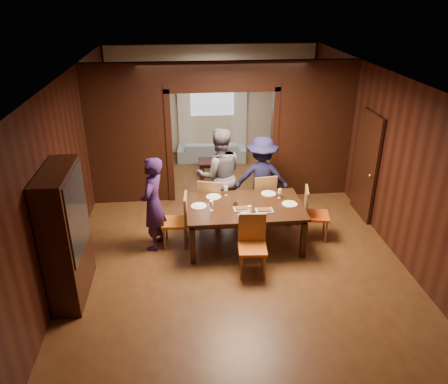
{
  "coord_description": "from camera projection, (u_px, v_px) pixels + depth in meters",
  "views": [
    {
      "loc": [
        -0.82,
        -7.04,
        4.2
      ],
      "look_at": [
        -0.16,
        -0.4,
        1.05
      ],
      "focal_mm": 35.0,
      "sensor_mm": 36.0,
      "label": 1
    }
  ],
  "objects": [
    {
      "name": "floor",
      "position": [
        230.0,
        233.0,
        8.2
      ],
      "size": [
        9.0,
        9.0,
        0.0
      ],
      "primitive_type": "plane",
      "color": "#553118",
      "rests_on": "ground"
    },
    {
      "name": "ceiling",
      "position": [
        232.0,
        76.0,
        6.96
      ],
      "size": [
        5.5,
        9.0,
        0.02
      ],
      "primitive_type": "cube",
      "color": "silver",
      "rests_on": "room_walls"
    },
    {
      "name": "room_walls",
      "position": [
        221.0,
        127.0,
        9.25
      ],
      "size": [
        5.52,
        9.01,
        2.9
      ],
      "color": "black",
      "rests_on": "floor"
    },
    {
      "name": "person_purple",
      "position": [
        153.0,
        204.0,
        7.44
      ],
      "size": [
        0.56,
        0.7,
        1.68
      ],
      "primitive_type": "imported",
      "rotation": [
        0.0,
        0.0,
        -1.87
      ],
      "color": "#331A4E",
      "rests_on": "floor"
    },
    {
      "name": "person_grey",
      "position": [
        219.0,
        175.0,
        8.33
      ],
      "size": [
        0.97,
        0.79,
        1.86
      ],
      "primitive_type": "imported",
      "rotation": [
        0.0,
        0.0,
        3.23
      ],
      "color": "#53535A",
      "rests_on": "floor"
    },
    {
      "name": "person_navy",
      "position": [
        262.0,
        178.0,
        8.47
      ],
      "size": [
        1.15,
        0.76,
        1.66
      ],
      "primitive_type": "imported",
      "rotation": [
        0.0,
        0.0,
        3.0
      ],
      "color": "#171839",
      "rests_on": "floor"
    },
    {
      "name": "sofa",
      "position": [
        212.0,
        151.0,
        11.55
      ],
      "size": [
        1.83,
        0.83,
        0.52
      ],
      "primitive_type": "imported",
      "rotation": [
        0.0,
        0.0,
        3.07
      ],
      "color": "#93ADC0",
      "rests_on": "floor"
    },
    {
      "name": "serving_bowl",
      "position": [
        249.0,
        201.0,
        7.62
      ],
      "size": [
        0.28,
        0.28,
        0.07
      ],
      "primitive_type": "imported",
      "color": "black",
      "rests_on": "dining_table"
    },
    {
      "name": "dining_table",
      "position": [
        244.0,
        224.0,
        7.73
      ],
      "size": [
        2.02,
        1.25,
        0.76
      ],
      "primitive_type": "cube",
      "color": "black",
      "rests_on": "floor"
    },
    {
      "name": "coffee_table",
      "position": [
        215.0,
        168.0,
        10.6
      ],
      "size": [
        0.8,
        0.5,
        0.4
      ],
      "primitive_type": "cube",
      "color": "black",
      "rests_on": "floor"
    },
    {
      "name": "chair_left",
      "position": [
        175.0,
        220.0,
        7.64
      ],
      "size": [
        0.47,
        0.47,
        0.97
      ],
      "primitive_type": null,
      "rotation": [
        0.0,
        0.0,
        -1.64
      ],
      "color": "orange",
      "rests_on": "floor"
    },
    {
      "name": "chair_right",
      "position": [
        316.0,
        214.0,
        7.86
      ],
      "size": [
        0.52,
        0.52,
        0.97
      ],
      "primitive_type": null,
      "rotation": [
        0.0,
        0.0,
        1.36
      ],
      "color": "#E24E15",
      "rests_on": "floor"
    },
    {
      "name": "chair_far_l",
      "position": [
        212.0,
        201.0,
        8.33
      ],
      "size": [
        0.54,
        0.54,
        0.97
      ],
      "primitive_type": null,
      "rotation": [
        0.0,
        0.0,
        2.86
      ],
      "color": "orange",
      "rests_on": "floor"
    },
    {
      "name": "chair_far_r",
      "position": [
        262.0,
        196.0,
        8.54
      ],
      "size": [
        0.5,
        0.5,
        0.97
      ],
      "primitive_type": null,
      "rotation": [
        0.0,
        0.0,
        3.28
      ],
      "color": "red",
      "rests_on": "floor"
    },
    {
      "name": "chair_near",
      "position": [
        253.0,
        247.0,
        6.87
      ],
      "size": [
        0.47,
        0.47,
        0.97
      ],
      "primitive_type": null,
      "rotation": [
        0.0,
        0.0,
        -0.08
      ],
      "color": "#D15713",
      "rests_on": "floor"
    },
    {
      "name": "hutch",
      "position": [
        66.0,
        235.0,
        6.2
      ],
      "size": [
        0.4,
        1.2,
        2.0
      ],
      "primitive_type": "cube",
      "color": "black",
      "rests_on": "floor"
    },
    {
      "name": "door_right",
      "position": [
        366.0,
        166.0,
        8.44
      ],
      "size": [
        0.06,
        0.9,
        2.1
      ],
      "primitive_type": "cube",
      "color": "black",
      "rests_on": "floor"
    },
    {
      "name": "window_far",
      "position": [
        212.0,
        91.0,
        11.47
      ],
      "size": [
        1.2,
        0.03,
        1.3
      ],
      "primitive_type": "cube",
      "color": "silver",
      "rests_on": "back_wall"
    },
    {
      "name": "curtain_left",
      "position": [
        184.0,
        109.0,
        11.56
      ],
      "size": [
        0.35,
        0.06,
        2.4
      ],
      "primitive_type": "cube",
      "color": "white",
      "rests_on": "back_wall"
    },
    {
      "name": "curtain_right",
      "position": [
        240.0,
        108.0,
        11.69
      ],
      "size": [
        0.35,
        0.06,
        2.4
      ],
      "primitive_type": "cube",
      "color": "white",
      "rests_on": "back_wall"
    },
    {
      "name": "plate_left",
      "position": [
        199.0,
        206.0,
        7.53
      ],
      "size": [
        0.27,
        0.27,
        0.01
      ],
      "primitive_type": "cylinder",
      "color": "silver",
      "rests_on": "dining_table"
    },
    {
      "name": "plate_far_l",
      "position": [
        214.0,
        197.0,
        7.86
      ],
      "size": [
        0.27,
        0.27,
        0.01
      ],
      "primitive_type": "cylinder",
      "color": "white",
      "rests_on": "dining_table"
    },
    {
      "name": "plate_far_r",
      "position": [
        268.0,
        194.0,
        7.98
      ],
      "size": [
        0.27,
        0.27,
        0.01
      ],
      "primitive_type": "cylinder",
      "color": "white",
      "rests_on": "dining_table"
    },
    {
      "name": "plate_right",
      "position": [
        290.0,
        204.0,
        7.6
      ],
      "size": [
        0.27,
        0.27,
        0.01
      ],
      "primitive_type": "cylinder",
      "color": "white",
      "rests_on": "dining_table"
    },
    {
      "name": "plate_near",
      "position": [
        246.0,
        216.0,
        7.2
      ],
      "size": [
        0.27,
        0.27,
        0.01
      ],
      "primitive_type": "cylinder",
      "color": "white",
      "rests_on": "dining_table"
    },
    {
      "name": "platter_a",
      "position": [
        242.0,
        208.0,
        7.42
      ],
      "size": [
        0.3,
        0.2,
        0.04
      ],
      "primitive_type": "cube",
      "color": "gray",
      "rests_on": "dining_table"
    },
    {
      "name": "platter_b",
      "position": [
        264.0,
        210.0,
        7.37
      ],
      "size": [
        0.3,
        0.2,
        0.04
      ],
      "primitive_type": "cube",
      "color": "gray",
      "rests_on": "dining_table"
    },
    {
      "name": "wineglass_left",
      "position": [
        211.0,
        206.0,
        7.35
      ],
      "size": [
        0.08,
        0.08,
        0.18
      ],
      "primitive_type": null,
      "color": "silver",
      "rests_on": "dining_table"
    },
    {
      "name": "wineglass_far",
      "position": [
        226.0,
        191.0,
        7.89
      ],
      "size": [
        0.08,
        0.08,
        0.18
      ],
      "primitive_type": null,
      "color": "silver",
      "rests_on": "dining_table"
    },
    {
      "name": "wineglass_right",
      "position": [
        280.0,
        193.0,
        7.79
      ],
      "size": [
        0.08,
        0.08,
        0.18
      ],
      "primitive_type": null,
      "color": "silver",
      "rests_on": "dining_table"
    },
    {
      "name": "tumbler",
      "position": [
        249.0,
        210.0,
        7.27
      ],
      "size": [
        0.07,
        0.07,
        0.14
      ],
      "primitive_type": "cylinder",
      "color": "silver",
      "rests_on": "dining_table"
    },
    {
      "name": "condiment_jar",
      "position": [
        236.0,
        203.0,
        7.51
      ],
      "size": [
        0.08,
        0.08,
        0.11
      ],
      "primitive_type": null,
      "color": "#462310",
      "rests_on": "dining_table"
    }
  ]
}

